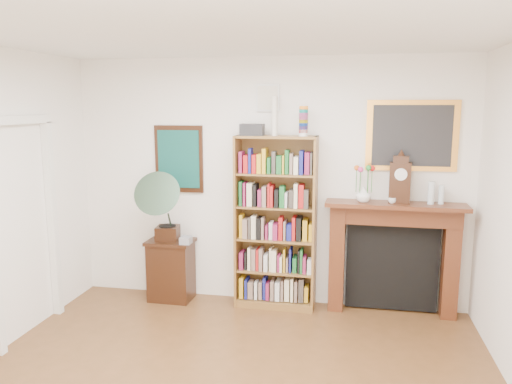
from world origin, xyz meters
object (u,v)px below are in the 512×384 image
(side_cabinet, at_px, (171,270))
(teacup, at_px, (392,201))
(flower_vase, at_px, (363,194))
(bottle_left, at_px, (431,193))
(fireplace, at_px, (393,247))
(cd_stack, at_px, (186,240))
(mantel_clock, at_px, (400,180))
(bottle_right, at_px, (441,195))
(bookshelf, at_px, (276,213))
(gramophone, at_px, (162,202))

(side_cabinet, height_order, teacup, teacup)
(flower_vase, bearing_deg, bottle_left, 2.08)
(fireplace, relative_size, flower_vase, 8.77)
(flower_vase, bearing_deg, cd_stack, -175.89)
(fireplace, distance_m, flower_vase, 0.68)
(side_cabinet, relative_size, mantel_clock, 1.43)
(fireplace, bearing_deg, bottle_right, -1.41)
(cd_stack, bearing_deg, bookshelf, 7.94)
(teacup, distance_m, bottle_right, 0.51)
(gramophone, xyz_separation_m, mantel_clock, (2.60, 0.15, 0.30))
(bookshelf, xyz_separation_m, bottle_right, (1.75, 0.05, 0.26))
(side_cabinet, bearing_deg, bottle_left, 2.25)
(gramophone, bearing_deg, bookshelf, -1.67)
(side_cabinet, height_order, gramophone, gramophone)
(cd_stack, height_order, bottle_left, bottle_left)
(teacup, relative_size, bottle_right, 0.41)
(fireplace, distance_m, cd_stack, 2.30)
(flower_vase, height_order, teacup, flower_vase)
(bottle_right, bearing_deg, side_cabinet, -178.43)
(side_cabinet, xyz_separation_m, gramophone, (-0.04, -0.10, 0.83))
(gramophone, bearing_deg, side_cabinet, 58.90)
(side_cabinet, height_order, mantel_clock, mantel_clock)
(side_cabinet, distance_m, flower_vase, 2.39)
(bottle_right, bearing_deg, mantel_clock, -175.69)
(cd_stack, xyz_separation_m, mantel_clock, (2.33, 0.16, 0.73))
(gramophone, bearing_deg, bottle_left, -4.56)
(mantel_clock, height_order, teacup, mantel_clock)
(fireplace, distance_m, bottle_right, 0.76)
(fireplace, relative_size, teacup, 18.12)
(mantel_clock, distance_m, bottle_right, 0.45)
(flower_vase, bearing_deg, fireplace, 12.15)
(mantel_clock, height_order, flower_vase, mantel_clock)
(fireplace, relative_size, bottle_right, 7.41)
(bookshelf, bearing_deg, flower_vase, 1.55)
(bookshelf, bearing_deg, bottle_right, 3.21)
(mantel_clock, bearing_deg, fireplace, 127.75)
(side_cabinet, bearing_deg, teacup, 1.33)
(side_cabinet, distance_m, bottle_left, 3.04)
(cd_stack, height_order, mantel_clock, mantel_clock)
(bookshelf, distance_m, side_cabinet, 1.43)
(flower_vase, relative_size, teacup, 2.07)
(gramophone, bearing_deg, teacup, -5.14)
(side_cabinet, bearing_deg, fireplace, 3.49)
(bookshelf, height_order, flower_vase, bookshelf)
(gramophone, bearing_deg, cd_stack, -8.83)
(bookshelf, xyz_separation_m, teacup, (1.24, -0.02, 0.19))
(flower_vase, xyz_separation_m, bottle_right, (0.80, 0.05, 0.02))
(flower_vase, bearing_deg, mantel_clock, 2.79)
(cd_stack, distance_m, teacup, 2.31)
(bookshelf, relative_size, gramophone, 2.69)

